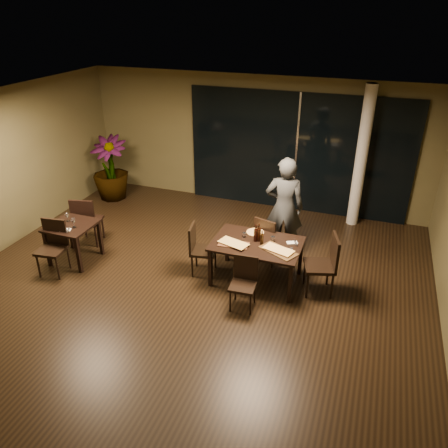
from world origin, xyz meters
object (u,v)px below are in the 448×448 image
at_px(side_table, 72,231).
at_px(chair_main_right, 326,262).
at_px(diner, 284,208).
at_px(bottle_a, 256,233).
at_px(chair_main_left, 199,247).
at_px(chair_side_near, 53,244).
at_px(main_table, 257,247).
at_px(potted_plant, 110,168).
at_px(bottle_b, 262,237).
at_px(chair_side_far, 86,219).
at_px(chair_main_near, 244,279).
at_px(chair_main_far, 267,238).
at_px(bottle_c, 259,232).

xyz_separation_m(side_table, chair_main_right, (4.56, 0.55, -0.04)).
height_order(diner, bottle_a, diner).
relative_size(chair_main_left, chair_side_near, 0.95).
relative_size(chair_main_right, diner, 0.54).
xyz_separation_m(main_table, potted_plant, (-4.34, 2.27, 0.10)).
xyz_separation_m(side_table, bottle_b, (3.48, 0.49, 0.25)).
relative_size(chair_side_far, bottle_a, 3.38).
distance_m(diner, bottle_a, 1.03).
xyz_separation_m(chair_main_near, chair_main_right, (1.16, 0.79, 0.11)).
relative_size(diner, potted_plant, 1.26).
bearing_deg(potted_plant, side_table, -71.19).
bearing_deg(chair_main_far, bottle_a, 98.94).
xyz_separation_m(side_table, chair_main_left, (2.37, 0.40, -0.10)).
bearing_deg(bottle_c, chair_side_near, -164.10).
height_order(diner, bottle_b, diner).
relative_size(chair_main_far, chair_side_far, 0.93).
height_order(chair_main_near, potted_plant, potted_plant).
distance_m(diner, potted_plant, 4.72).
bearing_deg(chair_side_far, main_table, 165.42).
height_order(chair_main_far, diner, diner).
xyz_separation_m(main_table, chair_side_near, (-3.50, -0.92, -0.12)).
relative_size(chair_main_far, chair_side_near, 0.96).
bearing_deg(potted_plant, main_table, -27.57).
relative_size(main_table, bottle_c, 4.64).
height_order(chair_side_near, bottle_a, bottle_a).
bearing_deg(bottle_b, potted_plant, 152.74).
bearing_deg(chair_main_far, potted_plant, -4.28).
height_order(chair_side_far, bottle_c, bottle_c).
bearing_deg(bottle_a, bottle_c, 28.30).
distance_m(chair_main_near, chair_side_near, 3.51).
height_order(potted_plant, bottle_b, potted_plant).
height_order(chair_side_far, diner, diner).
distance_m(side_table, chair_main_near, 3.42).
height_order(chair_main_right, chair_side_near, chair_main_right).
bearing_deg(chair_main_far, chair_main_right, 170.23).
distance_m(side_table, chair_side_near, 0.44).
distance_m(chair_main_left, diner, 1.76).
bearing_deg(chair_side_far, bottle_a, 166.30).
relative_size(side_table, diner, 0.41).
bearing_deg(bottle_b, chair_main_far, 94.88).
xyz_separation_m(chair_side_far, bottle_c, (3.52, -0.01, 0.34)).
bearing_deg(diner, bottle_b, 73.64).
relative_size(chair_main_right, bottle_b, 4.18).
height_order(chair_main_far, potted_plant, potted_plant).
height_order(side_table, chair_side_near, chair_side_near).
xyz_separation_m(chair_main_near, chair_side_near, (-3.51, -0.18, 0.07)).
relative_size(main_table, diner, 0.77).
xyz_separation_m(main_table, chair_main_left, (-1.03, -0.10, -0.15)).
bearing_deg(chair_main_left, diner, -58.50).
distance_m(chair_main_far, chair_main_near, 1.35).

